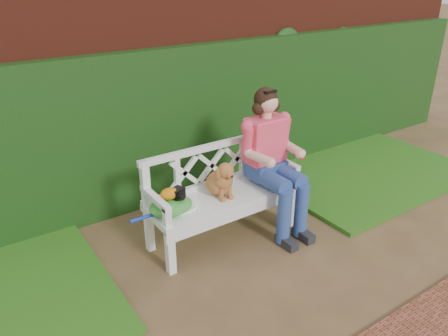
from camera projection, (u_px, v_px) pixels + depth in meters
ground at (257, 273)px, 3.83m from camera, size 60.00×60.00×0.00m
brick_wall at (153, 101)px, 4.80m from camera, size 10.00×0.30×2.20m
ivy_hedge at (164, 128)px, 4.74m from camera, size 10.00×0.18×1.70m
grass_right at (359, 169)px, 5.72m from camera, size 2.60×2.00×0.05m
garden_bench at (224, 215)px, 4.25m from camera, size 1.64×0.80×0.48m
seated_woman at (268, 160)px, 4.30m from camera, size 0.69×0.86×1.42m
dog at (220, 178)px, 4.05m from camera, size 0.27×0.35×0.37m
tennis_racket at (177, 207)px, 3.89m from camera, size 0.74×0.52×0.03m
green_bag at (171, 206)px, 3.81m from camera, size 0.42×0.33×0.13m
camera_item at (177, 193)px, 3.80m from camera, size 0.15×0.13×0.08m
baseball_glove at (169, 194)px, 3.76m from camera, size 0.20×0.17×0.10m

